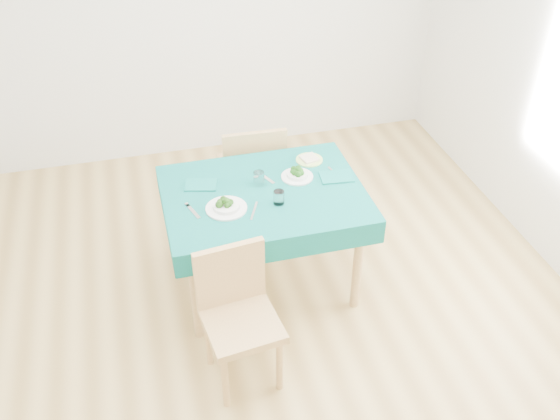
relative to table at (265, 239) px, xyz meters
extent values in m
cube|color=#A27F43|center=(0.02, -0.33, -0.39)|extent=(4.00, 4.50, 0.02)
cube|color=silver|center=(0.02, 1.92, 0.97)|extent=(4.00, 0.02, 2.70)
cube|color=#085A54|center=(0.00, 0.00, 0.00)|extent=(1.25, 0.95, 0.76)
cube|color=tan|center=(-0.31, -0.75, 0.12)|extent=(0.45, 0.49, 1.00)
cube|color=tan|center=(0.09, 0.80, 0.20)|extent=(0.48, 0.52, 1.15)
cube|color=silver|center=(-0.46, -0.09, 0.38)|extent=(0.07, 0.17, 0.00)
cube|color=silver|center=(-0.10, -0.18, 0.38)|extent=(0.09, 0.18, 0.00)
cube|color=silver|center=(0.05, 0.16, 0.38)|extent=(0.09, 0.17, 0.00)
cube|color=silver|center=(0.50, 0.07, 0.38)|extent=(0.05, 0.21, 0.00)
cube|color=#0B645D|center=(-0.37, 0.17, 0.38)|extent=(0.23, 0.18, 0.01)
cube|color=#0B645D|center=(0.49, 0.04, 0.39)|extent=(0.22, 0.17, 0.01)
cylinder|color=white|center=(-0.01, 0.09, 0.42)|extent=(0.07, 0.07, 0.09)
cylinder|color=white|center=(0.06, -0.14, 0.42)|extent=(0.07, 0.07, 0.09)
cylinder|color=#BBDF6D|center=(0.39, 0.29, 0.38)|extent=(0.18, 0.18, 0.01)
cube|color=beige|center=(0.39, 0.29, 0.40)|extent=(0.13, 0.13, 0.02)
camera|label=1|loc=(-0.72, -3.12, 2.61)|focal=40.00mm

